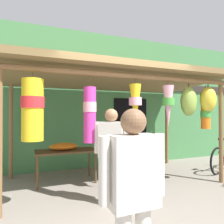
% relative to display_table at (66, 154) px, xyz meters
% --- Properties ---
extents(ground_plane, '(30.00, 30.00, 0.00)m').
position_rel_display_table_xyz_m(ground_plane, '(0.87, -1.39, -0.64)').
color(ground_plane, gray).
extents(shop_facade, '(12.08, 0.29, 3.88)m').
position_rel_display_table_xyz_m(shop_facade, '(0.88, 1.19, 1.30)').
color(shop_facade, '#47844C').
rests_on(shop_facade, ground_plane).
extents(market_stall_canopy, '(4.89, 2.49, 2.48)m').
position_rel_display_table_xyz_m(market_stall_canopy, '(1.05, -0.48, 1.52)').
color(market_stall_canopy, brown).
rests_on(market_stall_canopy, ground_plane).
extents(display_table, '(1.32, 0.64, 0.72)m').
position_rel_display_table_xyz_m(display_table, '(0.00, 0.00, 0.00)').
color(display_table, brown).
rests_on(display_table, ground_plane).
extents(flower_heap_on_table, '(0.63, 0.44, 0.16)m').
position_rel_display_table_xyz_m(flower_heap_on_table, '(-0.03, 0.05, 0.16)').
color(flower_heap_on_table, orange).
rests_on(flower_heap_on_table, display_table).
extents(folding_chair, '(0.57, 0.57, 0.84)m').
position_rel_display_table_xyz_m(folding_chair, '(1.36, -0.93, -0.13)').
color(folding_chair, '#2347A8').
rests_on(folding_chair, ground_plane).
extents(wicker_basket_spare, '(0.43, 0.43, 0.26)m').
position_rel_display_table_xyz_m(wicker_basket_spare, '(1.07, -0.25, -0.51)').
color(wicker_basket_spare, olive).
rests_on(wicker_basket_spare, ground_plane).
extents(vendor_in_orange, '(0.59, 0.23, 1.56)m').
position_rel_display_table_xyz_m(vendor_in_orange, '(0.03, -3.21, 0.28)').
color(vendor_in_orange, silver).
rests_on(vendor_in_orange, ground_plane).
extents(shopper_by_bananas, '(0.50, 0.41, 1.61)m').
position_rel_display_table_xyz_m(shopper_by_bananas, '(0.52, -1.46, 0.31)').
color(shopper_by_bananas, silver).
rests_on(shopper_by_bananas, ground_plane).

